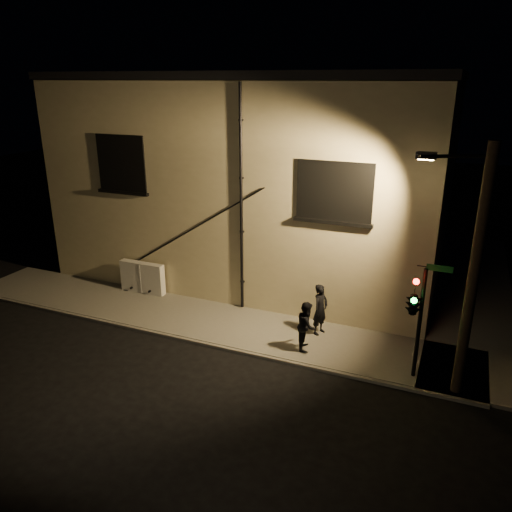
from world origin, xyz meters
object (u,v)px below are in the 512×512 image
at_px(pedestrian_b, 307,325).
at_px(pedestrian_a, 320,309).
at_px(streetlamp_pole, 471,269).
at_px(traffic_signal, 414,302).
at_px(utility_cabinet, 143,277).

bearing_deg(pedestrian_b, pedestrian_a, -19.12).
relative_size(pedestrian_a, streetlamp_pole, 0.25).
xyz_separation_m(traffic_signal, streetlamp_pole, (1.32, -0.14, 1.26)).
bearing_deg(utility_cabinet, pedestrian_a, -4.53).
bearing_deg(utility_cabinet, pedestrian_b, -13.15).
relative_size(pedestrian_a, pedestrian_b, 1.10).
xyz_separation_m(pedestrian_a, pedestrian_b, (-0.12, -1.17, -0.08)).
bearing_deg(streetlamp_pole, pedestrian_b, 173.07).
height_order(utility_cabinet, streetlamp_pole, streetlamp_pole).
distance_m(pedestrian_b, traffic_signal, 3.65).
relative_size(pedestrian_b, traffic_signal, 0.46).
xyz_separation_m(pedestrian_b, traffic_signal, (3.26, -0.42, 1.59)).
bearing_deg(streetlamp_pole, utility_cabinet, 169.15).
bearing_deg(pedestrian_a, traffic_signal, -97.45).
distance_m(pedestrian_a, traffic_signal, 3.83).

